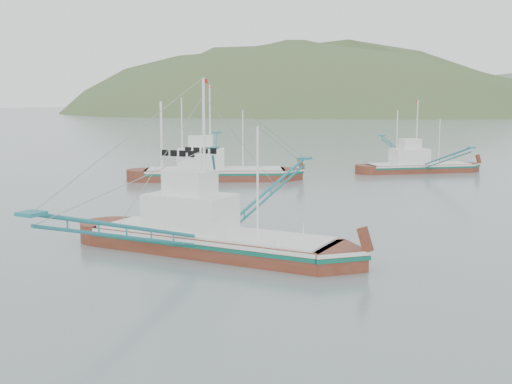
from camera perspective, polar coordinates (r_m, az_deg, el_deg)
The scene contains 5 objects.
ground at distance 36.29m, azimuth -4.83°, elevation -6.18°, with size 1200.00×1200.00×0.00m, color slate.
main_boat at distance 38.02m, azimuth -4.24°, elevation -3.06°, with size 15.26×27.32×11.06m.
bg_boat_left at distance 72.32m, azimuth -3.75°, elevation 2.97°, with size 19.96×25.76×11.49m.
bg_boat_far at distance 82.58m, azimuth 14.26°, elevation 3.14°, with size 19.43×20.29×9.67m.
headland_left at distance 437.37m, azimuth 3.17°, elevation 6.99°, with size 448.00×308.00×210.00m, color #41552C.
Camera 1 is at (20.36, -28.67, 8.98)m, focal length 45.00 mm.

